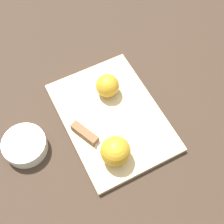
{
  "coord_description": "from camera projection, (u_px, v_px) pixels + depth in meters",
  "views": [
    {
      "loc": [
        0.35,
        -0.19,
        0.75
      ],
      "look_at": [
        0.0,
        0.0,
        0.04
      ],
      "focal_mm": 50.0,
      "sensor_mm": 36.0,
      "label": 1
    }
  ],
  "objects": [
    {
      "name": "cutting_board",
      "position": [
        112.0,
        117.0,
        0.84
      ],
      "size": [
        0.35,
        0.26,
        0.02
      ],
      "color": "#D1B789",
      "rests_on": "ground_plane"
    },
    {
      "name": "ground_plane",
      "position": [
        112.0,
        118.0,
        0.85
      ],
      "size": [
        4.0,
        4.0,
        0.0
      ],
      "primitive_type": "plane",
      "color": "#38281E"
    },
    {
      "name": "knife",
      "position": [
        87.0,
        135.0,
        0.8
      ],
      "size": [
        0.16,
        0.08,
        0.02
      ],
      "rotation": [
        0.0,
        0.0,
        0.39
      ],
      "color": "silver",
      "rests_on": "cutting_board"
    },
    {
      "name": "apple_half_left",
      "position": [
        108.0,
        86.0,
        0.85
      ],
      "size": [
        0.06,
        0.06,
        0.06
      ],
      "rotation": [
        0.0,
        0.0,
        1.74
      ],
      "color": "gold",
      "rests_on": "cutting_board"
    },
    {
      "name": "apple_half_right",
      "position": [
        115.0,
        151.0,
        0.75
      ],
      "size": [
        0.07,
        0.07,
        0.07
      ],
      "rotation": [
        0.0,
        0.0,
        2.5
      ],
      "color": "gold",
      "rests_on": "cutting_board"
    },
    {
      "name": "bowl",
      "position": [
        25.0,
        145.0,
        0.79
      ],
      "size": [
        0.11,
        0.11,
        0.04
      ],
      "color": "silver",
      "rests_on": "ground_plane"
    }
  ]
}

